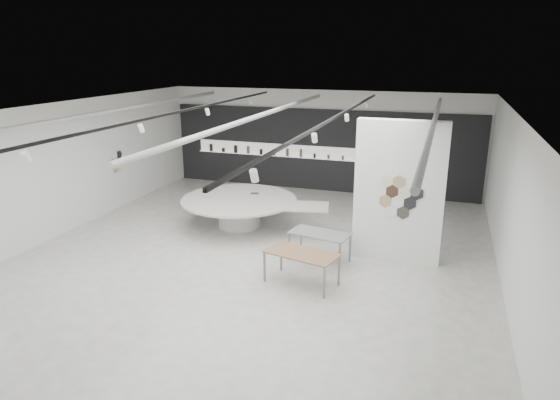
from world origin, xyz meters
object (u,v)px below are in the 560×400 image
(sample_table_stone, at_px, (320,235))
(kitchen_counter, at_px, (394,186))
(partition_column, at_px, (399,192))
(sample_table_wood, at_px, (302,255))
(display_island, at_px, (241,208))

(sample_table_stone, relative_size, kitchen_counter, 0.90)
(partition_column, bearing_deg, sample_table_stone, -158.09)
(partition_column, distance_m, sample_table_stone, 2.25)
(partition_column, relative_size, sample_table_stone, 2.24)
(partition_column, xyz_separation_m, sample_table_wood, (-1.89, -2.13, -1.09))
(partition_column, distance_m, sample_table_wood, 3.05)
(display_island, distance_m, sample_table_stone, 3.42)
(kitchen_counter, bearing_deg, sample_table_wood, -92.28)
(partition_column, xyz_separation_m, display_island, (-4.73, 1.07, -1.22))
(partition_column, height_order, kitchen_counter, partition_column)
(display_island, bearing_deg, sample_table_wood, -60.17)
(display_island, height_order, sample_table_stone, display_island)
(display_island, relative_size, kitchen_counter, 2.77)
(partition_column, bearing_deg, display_island, 167.25)
(partition_column, distance_m, display_island, 5.00)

